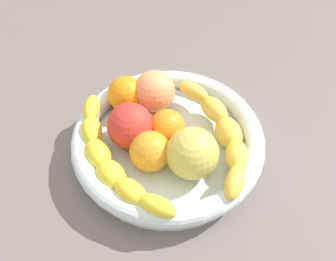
% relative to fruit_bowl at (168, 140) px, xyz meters
% --- Properties ---
extents(kitchen_counter, '(1.20, 1.20, 0.03)m').
position_rel_fruit_bowl_xyz_m(kitchen_counter, '(0.00, 0.00, -0.04)').
color(kitchen_counter, slate).
rests_on(kitchen_counter, ground).
extents(fruit_bowl, '(0.30, 0.30, 0.05)m').
position_rel_fruit_bowl_xyz_m(fruit_bowl, '(0.00, 0.00, 0.00)').
color(fruit_bowl, silver).
rests_on(fruit_bowl, kitchen_counter).
extents(banana_draped_left, '(0.24, 0.10, 0.05)m').
position_rel_fruit_bowl_xyz_m(banana_draped_left, '(-0.01, -0.08, 0.02)').
color(banana_draped_left, yellow).
rests_on(banana_draped_left, fruit_bowl).
extents(banana_draped_right, '(0.24, 0.14, 0.04)m').
position_rel_fruit_bowl_xyz_m(banana_draped_right, '(-0.04, 0.09, 0.02)').
color(banana_draped_right, yellow).
rests_on(banana_draped_right, fruit_bowl).
extents(orange_front, '(0.06, 0.06, 0.06)m').
position_rel_fruit_bowl_xyz_m(orange_front, '(-0.04, 0.03, 0.02)').
color(orange_front, orange).
rests_on(orange_front, fruit_bowl).
extents(orange_mid_left, '(0.06, 0.06, 0.06)m').
position_rel_fruit_bowl_xyz_m(orange_mid_left, '(0.01, 0.00, 0.02)').
color(orange_mid_left, orange).
rests_on(orange_mid_left, fruit_bowl).
extents(orange_mid_right, '(0.06, 0.06, 0.06)m').
position_rel_fruit_bowl_xyz_m(orange_mid_right, '(0.09, 0.06, 0.03)').
color(orange_mid_right, orange).
rests_on(orange_mid_right, fruit_bowl).
extents(peach_blush, '(0.07, 0.07, 0.07)m').
position_rel_fruit_bowl_xyz_m(peach_blush, '(0.08, 0.01, 0.03)').
color(peach_blush, '#F69C63').
rests_on(peach_blush, fruit_bowl).
extents(apple_yellow, '(0.08, 0.08, 0.08)m').
position_rel_fruit_bowl_xyz_m(apple_yellow, '(-0.05, -0.03, 0.03)').
color(apple_yellow, '#D6C757').
rests_on(apple_yellow, fruit_bowl).
extents(tomato_red, '(0.07, 0.07, 0.07)m').
position_rel_fruit_bowl_xyz_m(tomato_red, '(0.01, 0.06, 0.03)').
color(tomato_red, red).
rests_on(tomato_red, fruit_bowl).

